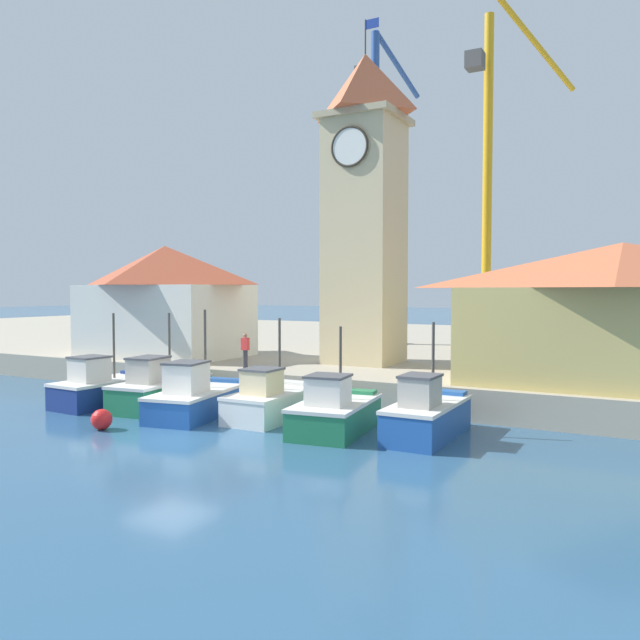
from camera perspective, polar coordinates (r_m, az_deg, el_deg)
ground_plane at (r=20.99m, az=-13.49°, el=-10.63°), size 300.00×300.00×0.00m
quay_wharf at (r=44.69m, az=10.53°, el=-2.70°), size 120.00×40.00×1.24m
fishing_boat_far_left at (r=27.81m, az=-19.21°, el=-5.90°), size 2.23×4.37×3.85m
fishing_boat_left_outer at (r=26.65m, az=-14.40°, el=-6.17°), size 2.50×5.07×3.87m
fishing_boat_left_inner at (r=24.49m, az=-11.21°, el=-6.98°), size 2.89×5.13×4.07m
fishing_boat_mid_left at (r=23.56m, az=-4.44°, el=-7.40°), size 2.12×4.21×3.77m
fishing_boat_center at (r=21.40m, az=1.36°, el=-8.40°), size 2.65×4.41×3.57m
fishing_boat_mid_right at (r=20.90m, az=9.74°, el=-8.57°), size 1.90×4.38×3.76m
clock_tower at (r=31.06m, az=4.11°, el=10.75°), size 3.77×3.77×16.62m
warehouse_left at (r=35.09m, az=-13.96°, el=1.83°), size 8.76×6.01×6.00m
warehouse_right at (r=25.91m, az=25.85°, el=0.60°), size 11.60×6.55×5.37m
port_crane_near at (r=39.84m, az=15.33°, el=9.42°), size 5.04×9.63×21.83m
port_crane_far at (r=42.17m, az=5.07°, el=8.76°), size 2.21×7.17×20.74m
mooring_buoy at (r=23.07m, az=-19.34°, el=-8.58°), size 0.72×0.72×0.72m
dock_worker_near_tower at (r=28.75m, az=-6.85°, el=-2.75°), size 0.34×0.22×1.62m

